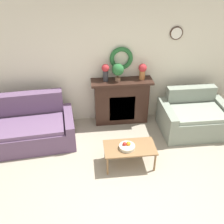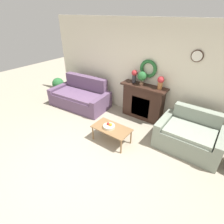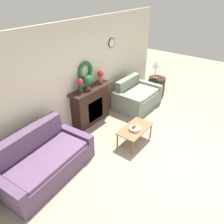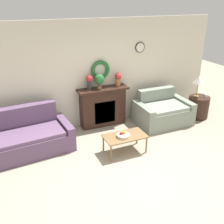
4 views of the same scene
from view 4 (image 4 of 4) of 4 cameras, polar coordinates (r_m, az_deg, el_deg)
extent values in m
plane|color=#9E937F|center=(5.11, 7.49, -14.60)|extent=(16.00, 16.00, 0.00)
cube|color=beige|center=(6.73, -3.76, 8.21)|extent=(6.80, 0.06, 2.70)
cylinder|color=#382319|center=(7.07, 6.11, 13.81)|extent=(0.27, 0.02, 0.27)
cylinder|color=white|center=(7.05, 6.16, 13.79)|extent=(0.23, 0.01, 0.23)
torus|color=#286633|center=(6.67, -2.55, 9.10)|extent=(0.49, 0.09, 0.49)
cube|color=#331E16|center=(6.88, -2.04, 1.01)|extent=(1.17, 0.34, 0.98)
cube|color=black|center=(6.77, -1.55, -0.07)|extent=(0.56, 0.02, 0.59)
cube|color=orange|center=(6.80, -1.51, -0.66)|extent=(0.45, 0.01, 0.32)
cube|color=#331E16|center=(6.66, -2.00, 4.99)|extent=(1.31, 0.41, 0.05)
cube|color=#604766|center=(5.99, -17.80, -6.96)|extent=(1.65, 0.91, 0.41)
cube|color=#604766|center=(6.31, -19.03, -2.80)|extent=(1.60, 0.36, 0.94)
cube|color=#604766|center=(6.22, -10.17, -4.18)|extent=(0.26, 1.01, 0.55)
cube|color=#6A4E70|center=(5.87, -18.10, -4.88)|extent=(1.58, 0.84, 0.08)
cube|color=gray|center=(7.10, 11.45, -0.99)|extent=(1.07, 0.78, 0.47)
cube|color=gray|center=(7.39, 9.46, 1.91)|extent=(1.07, 0.22, 0.87)
cube|color=gray|center=(6.84, 6.69, -0.98)|extent=(0.17, 0.99, 0.61)
cube|color=gray|center=(7.50, 14.96, 0.61)|extent=(0.17, 0.99, 0.61)
cube|color=gray|center=(6.99, 11.63, 1.05)|extent=(1.03, 0.71, 0.08)
cube|color=olive|center=(5.69, 2.84, -5.28)|extent=(0.92, 0.51, 0.03)
cylinder|color=olive|center=(5.48, -0.23, -8.99)|extent=(0.04, 0.04, 0.38)
cylinder|color=olive|center=(5.81, 7.49, -7.12)|extent=(0.04, 0.04, 0.38)
cylinder|color=olive|center=(5.82, -1.89, -6.88)|extent=(0.04, 0.04, 0.38)
cylinder|color=olive|center=(6.13, 5.47, -5.26)|extent=(0.04, 0.04, 0.38)
cylinder|color=beige|center=(5.63, 2.46, -5.14)|extent=(0.28, 0.28, 0.06)
sphere|color=#B2231E|center=(5.61, 1.98, -4.68)|extent=(0.07, 0.07, 0.07)
sphere|color=orange|center=(5.63, 2.64, -4.52)|extent=(0.08, 0.08, 0.08)
cylinder|color=#331E16|center=(7.77, 18.27, 1.05)|extent=(0.57, 0.57, 0.61)
cylinder|color=#B28E42|center=(7.65, 17.89, 3.31)|extent=(0.13, 0.13, 0.02)
cylinder|color=#B28E42|center=(7.59, 18.07, 4.66)|extent=(0.03, 0.03, 0.36)
cone|color=silver|center=(7.51, 18.35, 6.71)|extent=(0.29, 0.29, 0.21)
cylinder|color=silver|center=(7.67, 19.81, 3.33)|extent=(0.08, 0.08, 0.09)
cylinder|color=#2D2D33|center=(6.54, -4.94, 5.83)|extent=(0.12, 0.12, 0.23)
sphere|color=#B72D33|center=(6.49, -5.00, 7.28)|extent=(0.16, 0.16, 0.16)
cylinder|color=#AD6B38|center=(6.82, 1.31, 6.50)|extent=(0.13, 0.13, 0.19)
sphere|color=#B72D33|center=(6.77, 1.32, 7.79)|extent=(0.18, 0.18, 0.18)
cylinder|color=#8E664C|center=(6.63, -2.78, 5.43)|extent=(0.12, 0.12, 0.07)
cylinder|color=#4C3823|center=(6.60, -2.79, 6.01)|extent=(0.02, 0.02, 0.07)
sphere|color=#286633|center=(6.56, -2.82, 7.19)|extent=(0.25, 0.25, 0.25)
camera|label=1|loc=(1.75, 40.53, 26.18)|focal=42.00mm
camera|label=2|loc=(4.59, 45.97, 12.75)|focal=28.00mm
camera|label=3|loc=(2.75, -60.72, 17.78)|focal=35.00mm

